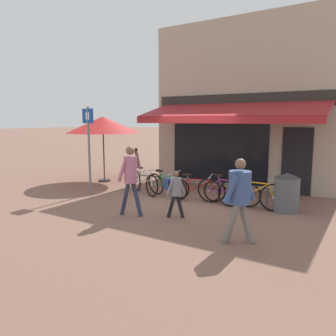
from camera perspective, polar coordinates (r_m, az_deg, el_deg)
name	(u,v)px	position (r m, az deg, el deg)	size (l,w,h in m)	color
ground_plane	(177,202)	(9.40, 1.65, -5.94)	(160.00, 160.00, 0.00)	brown
shop_front	(253,106)	(12.78, 14.54, 10.43)	(6.44, 4.81, 5.70)	tan
bike_rack_rail	(196,183)	(9.61, 4.92, -2.70)	(4.24, 0.04, 0.57)	#47494F
bicycle_silver	(143,182)	(10.42, -4.30, -2.45)	(1.61, 0.77, 0.83)	black
bicycle_green	(166,185)	(9.90, -0.28, -3.02)	(1.66, 0.69, 0.85)	black
bicycle_red	(196,189)	(9.51, 4.94, -3.64)	(1.70, 0.53, 0.80)	black
bicycle_purple	(228,192)	(9.15, 10.37, -4.05)	(1.81, 0.52, 0.86)	black
bicycle_orange	(251,194)	(8.88, 14.31, -4.49)	(1.83, 0.52, 0.87)	black
pedestrian_adult	(131,173)	(7.94, -6.54, -0.79)	(0.59, 0.49, 1.72)	#282D47
pedestrian_child	(175,189)	(7.82, 1.16, -3.61)	(0.48, 0.44, 1.14)	black
pedestrian_second_adult	(240,193)	(6.26, 12.36, -4.24)	(0.57, 0.70, 1.64)	slate
litter_bin	(287,192)	(8.85, 19.95, -4.01)	(0.64, 0.64, 1.00)	#515459
parking_sign	(89,142)	(10.41, -13.62, 4.44)	(0.44, 0.07, 2.73)	slate
cafe_parasol	(103,125)	(12.57, -11.26, 7.38)	(2.72, 2.72, 2.45)	#4C3D2D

